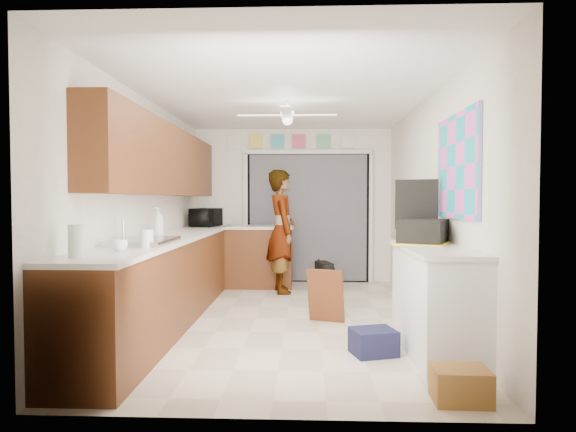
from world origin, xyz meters
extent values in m
plane|color=beige|center=(0.00, 0.00, 0.00)|extent=(5.00, 5.00, 0.00)
plane|color=white|center=(0.00, 0.00, 2.50)|extent=(5.00, 5.00, 0.00)
plane|color=white|center=(0.00, 2.50, 1.25)|extent=(3.20, 0.00, 3.20)
plane|color=white|center=(0.00, -2.50, 1.25)|extent=(3.20, 0.00, 3.20)
plane|color=white|center=(-1.60, 0.00, 1.25)|extent=(0.00, 5.00, 5.00)
plane|color=white|center=(1.60, 0.00, 1.25)|extent=(0.00, 5.00, 5.00)
cube|color=#5F2E16|center=(-1.30, 0.00, 0.45)|extent=(0.60, 4.80, 0.90)
cube|color=white|center=(-1.29, 0.00, 0.92)|extent=(0.62, 4.80, 0.04)
cube|color=#5F2E16|center=(-1.44, 0.20, 1.80)|extent=(0.32, 4.00, 0.80)
cube|color=silver|center=(-1.29, -1.00, 0.95)|extent=(0.50, 0.76, 0.06)
cylinder|color=silver|center=(-1.48, -1.00, 1.05)|extent=(0.03, 0.03, 0.22)
cube|color=#5F2E16|center=(-0.50, 2.00, 0.45)|extent=(1.00, 0.60, 0.90)
cube|color=white|center=(-0.50, 2.00, 0.92)|extent=(1.04, 0.64, 0.04)
cube|color=black|center=(0.25, 2.47, 1.05)|extent=(2.00, 0.06, 2.10)
cube|color=slate|center=(0.25, 2.43, 1.05)|extent=(1.90, 0.03, 2.05)
cube|color=white|center=(-0.77, 2.44, 1.05)|extent=(0.06, 0.04, 2.10)
cube|color=white|center=(1.27, 2.44, 1.05)|extent=(0.06, 0.04, 2.10)
cube|color=white|center=(0.25, 2.44, 2.12)|extent=(2.10, 0.04, 0.06)
cube|color=#EBCF4E|center=(-0.60, 2.47, 2.30)|extent=(0.22, 0.02, 0.22)
cube|color=#46ADBB|center=(-0.25, 2.47, 2.30)|extent=(0.22, 0.02, 0.22)
cube|color=#DC526F|center=(0.10, 2.47, 2.30)|extent=(0.22, 0.02, 0.22)
cube|color=#6CBD7D|center=(0.50, 2.47, 2.30)|extent=(0.22, 0.02, 0.22)
cube|color=white|center=(0.90, 2.47, 2.30)|extent=(0.22, 0.02, 0.22)
cube|color=silver|center=(-0.95, 2.47, 2.30)|extent=(0.22, 0.02, 0.26)
cube|color=white|center=(1.35, -1.20, 0.45)|extent=(0.50, 1.40, 0.90)
cube|color=white|center=(1.34, -1.20, 0.92)|extent=(0.54, 1.44, 0.04)
cube|color=#F058D0|center=(1.58, -1.00, 1.65)|extent=(0.03, 1.15, 0.95)
cube|color=white|center=(0.00, 0.20, 2.32)|extent=(1.14, 1.14, 0.24)
imported|color=black|center=(-1.29, 1.77, 1.08)|extent=(0.44, 0.56, 0.28)
imported|color=silver|center=(-1.39, -0.23, 1.10)|extent=(0.17, 0.17, 0.33)
imported|color=white|center=(-1.25, -1.67, 0.99)|extent=(0.13, 0.13, 0.09)
cylinder|color=silver|center=(-1.15, -1.34, 1.02)|extent=(0.14, 0.14, 0.15)
cylinder|color=white|center=(-1.41, -2.07, 1.06)|extent=(0.13, 0.13, 0.23)
cube|color=black|center=(1.32, -0.84, 1.05)|extent=(0.57, 0.63, 0.22)
cube|color=yellow|center=(1.32, -0.84, 0.94)|extent=(0.64, 0.71, 0.02)
cube|color=black|center=(1.32, -0.55, 1.30)|extent=(0.39, 0.20, 0.50)
cube|color=olive|center=(1.25, -2.20, 0.11)|extent=(0.37, 0.28, 0.23)
cube|color=#151736|center=(0.81, -1.23, 0.11)|extent=(0.43, 0.39, 0.22)
cube|color=#5F2E16|center=(0.43, -0.17, 0.30)|extent=(0.43, 0.27, 0.59)
imported|color=white|center=(-0.13, 1.55, 0.89)|extent=(0.56, 0.73, 1.78)
cube|color=black|center=(0.49, 1.75, 0.23)|extent=(0.41, 0.64, 0.47)
camera|label=1|loc=(0.22, -5.40, 1.35)|focal=30.00mm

